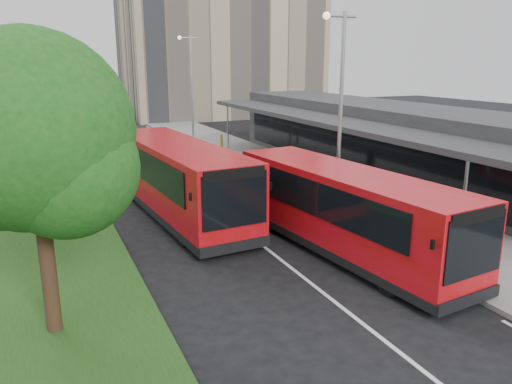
# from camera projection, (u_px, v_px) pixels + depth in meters

# --- Properties ---
(ground) EXTENTS (120.00, 120.00, 0.00)m
(ground) POSITION_uv_depth(u_px,v_px,m) (266.00, 248.00, 17.41)
(ground) COLOR black
(ground) RESTS_ON ground
(pavement) EXTENTS (5.00, 80.00, 0.15)m
(pavement) POSITION_uv_depth(u_px,v_px,m) (225.00, 147.00, 37.41)
(pavement) COLOR slate
(pavement) RESTS_ON ground
(grass_verge) EXTENTS (5.00, 80.00, 0.10)m
(grass_verge) POSITION_uv_depth(u_px,v_px,m) (37.00, 161.00, 32.28)
(grass_verge) COLOR #1D4415
(grass_verge) RESTS_ON ground
(lane_centre_line) EXTENTS (0.12, 70.00, 0.01)m
(lane_centre_line) POSITION_uv_depth(u_px,v_px,m) (162.00, 167.00, 30.65)
(lane_centre_line) COLOR silver
(lane_centre_line) RESTS_ON ground
(kerb_dashes) EXTENTS (0.12, 56.00, 0.01)m
(kerb_dashes) POSITION_uv_depth(u_px,v_px,m) (194.00, 152.00, 35.48)
(kerb_dashes) COLOR silver
(kerb_dashes) RESTS_ON ground
(office_block) EXTENTS (22.00, 12.00, 18.00)m
(office_block) POSITION_uv_depth(u_px,v_px,m) (221.00, 37.00, 57.71)
(office_block) COLOR tan
(office_block) RESTS_ON ground
(station_building) EXTENTS (7.70, 26.00, 4.00)m
(station_building) POSITION_uv_depth(u_px,v_px,m) (379.00, 139.00, 28.24)
(station_building) COLOR #2B2B2E
(station_building) RESTS_ON ground
(tree_near) EXTENTS (4.43, 4.43, 7.07)m
(tree_near) POSITION_uv_depth(u_px,v_px,m) (33.00, 144.00, 10.87)
(tree_near) COLOR #382016
(tree_near) RESTS_ON ground
(tree_mid) EXTENTS (4.88, 4.88, 7.85)m
(tree_mid) POSITION_uv_depth(u_px,v_px,m) (28.00, 91.00, 21.34)
(tree_mid) COLOR #382016
(tree_mid) RESTS_ON ground
(tree_far) EXTENTS (4.53, 4.53, 7.26)m
(tree_far) POSITION_uv_depth(u_px,v_px,m) (28.00, 87.00, 32.02)
(tree_far) COLOR #382016
(tree_far) RESTS_ON ground
(lamp_post_near) EXTENTS (1.44, 0.28, 8.00)m
(lamp_post_near) POSITION_uv_depth(u_px,v_px,m) (339.00, 103.00, 19.60)
(lamp_post_near) COLOR #9CA0A5
(lamp_post_near) RESTS_ON pavement
(lamp_post_far) EXTENTS (1.44, 0.28, 8.00)m
(lamp_post_far) POSITION_uv_depth(u_px,v_px,m) (191.00, 83.00, 37.25)
(lamp_post_far) COLOR #9CA0A5
(lamp_post_far) RESTS_ON pavement
(bus_main) EXTENTS (3.56, 10.22, 2.84)m
(bus_main) POSITION_uv_depth(u_px,v_px,m) (345.00, 211.00, 16.70)
(bus_main) COLOR red
(bus_main) RESTS_ON ground
(bus_second) EXTENTS (3.53, 11.00, 3.07)m
(bus_second) POSITION_uv_depth(u_px,v_px,m) (178.00, 179.00, 20.67)
(bus_second) COLOR red
(bus_second) RESTS_ON ground
(litter_bin) EXTENTS (0.57, 0.57, 0.88)m
(litter_bin) POSITION_uv_depth(u_px,v_px,m) (273.00, 166.00, 27.98)
(litter_bin) COLOR #382816
(litter_bin) RESTS_ON pavement
(bollard) EXTENTS (0.18, 0.18, 1.05)m
(bollard) POSITION_uv_depth(u_px,v_px,m) (222.00, 142.00, 35.95)
(bollard) COLOR #D6BB0B
(bollard) RESTS_ON pavement
(car_near) EXTENTS (1.57, 3.15, 1.03)m
(car_near) POSITION_uv_depth(u_px,v_px,m) (122.00, 118.00, 51.86)
(car_near) COLOR #56110C
(car_near) RESTS_ON ground
(car_far) EXTENTS (2.12, 3.85, 1.20)m
(car_far) POSITION_uv_depth(u_px,v_px,m) (84.00, 113.00, 56.69)
(car_far) COLOR navy
(car_far) RESTS_ON ground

